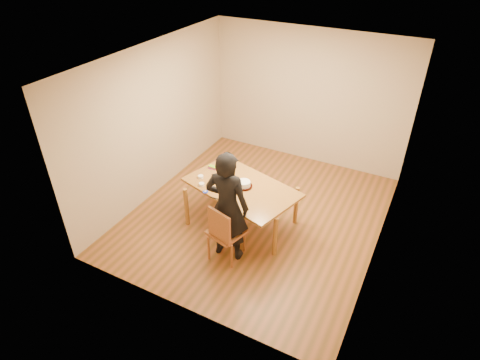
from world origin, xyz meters
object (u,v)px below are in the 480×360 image
at_px(cake, 244,184).
at_px(person, 227,207).
at_px(dining_table, 241,187).
at_px(cake_plate, 244,186).
at_px(dining_chair, 226,232).

xyz_separation_m(cake, person, (0.11, -0.74, 0.08)).
distance_m(dining_table, cake, 0.09).
relative_size(cake_plate, cake, 1.28).
bearing_deg(dining_table, person, -62.15).
height_order(cake, person, person).
bearing_deg(person, cake, -88.08).
height_order(cake_plate, person, person).
distance_m(dining_table, dining_chair, 0.84).
height_order(dining_table, cake, cake).
xyz_separation_m(dining_chair, cake, (-0.11, 0.78, 0.36)).
height_order(dining_table, person, person).
xyz_separation_m(dining_table, dining_chair, (0.15, -0.78, -0.28)).
bearing_deg(cake_plate, cake, 0.00).
distance_m(dining_chair, cake_plate, 0.85).
distance_m(dining_chair, cake, 0.87).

